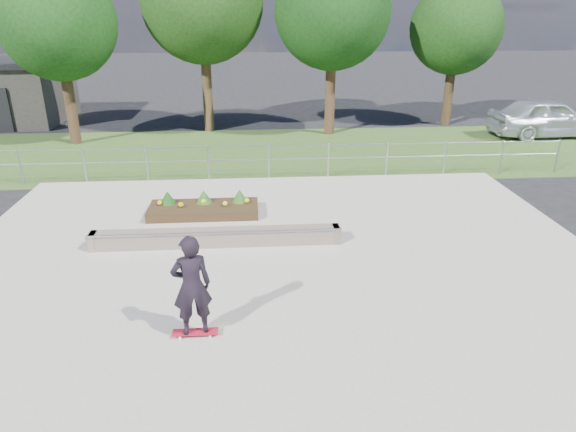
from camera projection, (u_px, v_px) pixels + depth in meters
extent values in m
plane|color=black|center=(284.00, 294.00, 10.39)|extent=(120.00, 120.00, 0.00)
cube|color=#304C1E|center=(266.00, 152.00, 20.54)|extent=(30.00, 8.00, 0.02)
cube|color=#A29C90|center=(284.00, 293.00, 10.38)|extent=(15.00, 15.00, 0.06)
cylinder|color=#93959B|center=(21.00, 167.00, 16.54)|extent=(0.06, 0.06, 1.20)
cylinder|color=#93969B|center=(85.00, 166.00, 16.68)|extent=(0.06, 0.06, 1.20)
cylinder|color=gray|center=(147.00, 165.00, 16.82)|extent=(0.06, 0.06, 1.20)
cylinder|color=gray|center=(208.00, 163.00, 16.95)|extent=(0.06, 0.06, 1.20)
cylinder|color=gray|center=(269.00, 162.00, 17.09)|extent=(0.06, 0.06, 1.20)
cylinder|color=#989BA0|center=(328.00, 161.00, 17.22)|extent=(0.06, 0.06, 1.20)
cylinder|color=#989BA0|center=(387.00, 160.00, 17.36)|extent=(0.06, 0.06, 1.20)
cylinder|color=gray|center=(444.00, 159.00, 17.49)|extent=(0.06, 0.06, 1.20)
cylinder|color=#95989D|center=(501.00, 157.00, 17.63)|extent=(0.06, 0.06, 1.20)
cylinder|color=#989BA0|center=(557.00, 156.00, 17.77)|extent=(0.06, 0.06, 1.20)
cylinder|color=gray|center=(269.00, 146.00, 16.88)|extent=(20.00, 0.04, 0.04)
cylinder|color=#9B9EA4|center=(269.00, 159.00, 17.05)|extent=(20.00, 0.04, 0.04)
cube|color=black|center=(0.00, 111.00, 23.46)|extent=(0.90, 0.10, 2.00)
cylinder|color=#362115|center=(71.00, 109.00, 21.30)|extent=(0.44, 0.44, 2.93)
sphere|color=black|center=(57.00, 21.00, 20.01)|extent=(4.55, 4.55, 4.55)
cylinder|color=#382716|center=(208.00, 95.00, 23.43)|extent=(0.44, 0.44, 3.38)
sphere|color=black|center=(202.00, 1.00, 21.94)|extent=(5.25, 5.25, 5.25)
cylinder|color=#382316|center=(330.00, 99.00, 22.92)|extent=(0.44, 0.44, 3.15)
sphere|color=black|center=(333.00, 11.00, 21.53)|extent=(4.90, 4.90, 4.90)
cylinder|color=black|center=(448.00, 97.00, 24.80)|extent=(0.44, 0.44, 2.70)
sphere|color=black|center=(456.00, 28.00, 23.61)|extent=(4.20, 4.20, 4.20)
cube|color=brown|center=(217.00, 237.00, 12.33)|extent=(6.00, 0.40, 0.40)
cylinder|color=#96999E|center=(216.00, 233.00, 12.07)|extent=(6.00, 0.06, 0.06)
cube|color=#6A5C4E|center=(93.00, 241.00, 12.13)|extent=(0.15, 0.42, 0.40)
cube|color=brown|center=(336.00, 234.00, 12.53)|extent=(0.15, 0.42, 0.40)
cube|color=black|center=(204.00, 210.00, 14.21)|extent=(3.00, 1.20, 0.25)
sphere|color=yellow|center=(160.00, 203.00, 14.14)|extent=(0.14, 0.14, 0.14)
sphere|color=gold|center=(181.00, 205.00, 14.00)|extent=(0.14, 0.14, 0.14)
sphere|color=yellow|center=(204.00, 202.00, 14.23)|extent=(0.14, 0.14, 0.14)
sphere|color=yellow|center=(225.00, 204.00, 14.08)|extent=(0.14, 0.14, 0.14)
sphere|color=yellow|center=(247.00, 201.00, 14.31)|extent=(0.14, 0.14, 0.14)
cone|color=#123F12|center=(168.00, 197.00, 14.26)|extent=(0.44, 0.44, 0.36)
cone|color=#204E16|center=(204.00, 196.00, 14.33)|extent=(0.44, 0.44, 0.36)
cone|color=#204C15|center=(240.00, 196.00, 14.39)|extent=(0.44, 0.44, 0.36)
cylinder|color=silver|center=(180.00, 338.00, 8.88)|extent=(0.05, 0.03, 0.05)
cylinder|color=white|center=(181.00, 332.00, 9.05)|extent=(0.05, 0.03, 0.05)
cylinder|color=silver|center=(210.00, 337.00, 8.91)|extent=(0.05, 0.03, 0.05)
cylinder|color=silver|center=(211.00, 331.00, 9.08)|extent=(0.05, 0.03, 0.05)
cylinder|color=#9A9B9F|center=(180.00, 334.00, 8.95)|extent=(0.02, 0.18, 0.02)
cylinder|color=#949499|center=(210.00, 332.00, 8.99)|extent=(0.02, 0.18, 0.02)
cube|color=maroon|center=(195.00, 332.00, 8.96)|extent=(0.80, 0.21, 0.02)
imported|color=black|center=(192.00, 286.00, 8.61)|extent=(0.75, 0.58, 1.83)
imported|color=silver|center=(547.00, 117.00, 22.70)|extent=(5.17, 2.31, 1.72)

